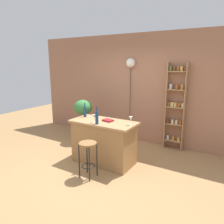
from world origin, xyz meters
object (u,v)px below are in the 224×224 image
object	(u,v)px
bottle_soda_blue	(85,112)
bar_stool	(88,152)
wine_glass_center	(94,117)
pendant_globe_light	(131,64)
spice_shelf	(175,105)
potted_plant	(83,110)
wine_glass_left	(131,119)
plant_stool	(84,133)
bottle_olive_oil	(97,117)
cookbook	(108,120)

from	to	relation	value
bottle_soda_blue	bar_stool	bearing A→B (deg)	-49.45
wine_glass_center	pendant_globe_light	world-z (taller)	pendant_globe_light
spice_shelf	pendant_globe_light	distance (m)	1.55
bar_stool	bottle_soda_blue	xyz separation A→B (m)	(-0.64, 0.75, 0.52)
bottle_soda_blue	potted_plant	bearing A→B (deg)	131.50
wine_glass_left	wine_glass_center	world-z (taller)	same
plant_stool	wine_glass_left	size ratio (longest dim) A/B	2.49
bar_stool	spice_shelf	xyz separation A→B (m)	(0.95, 2.16, 0.59)
wine_glass_center	pendant_globe_light	bearing A→B (deg)	92.20
bar_stool	bottle_olive_oil	xyz separation A→B (m)	(-0.09, 0.42, 0.54)
spice_shelf	wine_glass_left	size ratio (longest dim) A/B	12.71
spice_shelf	pendant_globe_light	bearing A→B (deg)	178.02
bottle_olive_oil	cookbook	bearing A→B (deg)	74.86
plant_stool	pendant_globe_light	xyz separation A→B (m)	(1.01, 0.73, 1.84)
spice_shelf	bottle_olive_oil	world-z (taller)	spice_shelf
bottle_olive_oil	pendant_globe_light	xyz separation A→B (m)	(-0.17, 1.77, 1.01)
plant_stool	wine_glass_center	size ratio (longest dim) A/B	2.49
bottle_olive_oil	cookbook	xyz separation A→B (m)	(0.08, 0.28, -0.11)
plant_stool	potted_plant	size ratio (longest dim) A/B	0.57
pendant_globe_light	bottle_olive_oil	bearing A→B (deg)	-84.59
spice_shelf	potted_plant	bearing A→B (deg)	-162.79
bar_stool	plant_stool	world-z (taller)	bar_stool
bar_stool	spice_shelf	distance (m)	2.43
plant_stool	bottle_olive_oil	xyz separation A→B (m)	(1.18, -1.04, 0.83)
potted_plant	pendant_globe_light	bearing A→B (deg)	35.84
spice_shelf	bar_stool	bearing A→B (deg)	-113.87
plant_stool	wine_glass_left	bearing A→B (deg)	-23.03
cookbook	bar_stool	bearing A→B (deg)	-78.15
bar_stool	potted_plant	distance (m)	1.98
bottle_soda_blue	bottle_olive_oil	bearing A→B (deg)	-30.90
spice_shelf	wine_glass_center	size ratio (longest dim) A/B	12.71
potted_plant	wine_glass_center	distance (m)	1.47
bottle_olive_oil	wine_glass_left	world-z (taller)	bottle_olive_oil
bottle_soda_blue	wine_glass_left	bearing A→B (deg)	-2.11
bottle_olive_oil	potted_plant	bearing A→B (deg)	138.58
bottle_olive_oil	bottle_soda_blue	xyz separation A→B (m)	(-0.55, 0.33, -0.01)
plant_stool	pendant_globe_light	bearing A→B (deg)	35.84
potted_plant	wine_glass_left	bearing A→B (deg)	-23.03
plant_stool	wine_glass_left	xyz separation A→B (m)	(1.78, -0.75, 0.81)
wine_glass_left	cookbook	xyz separation A→B (m)	(-0.52, -0.01, -0.10)
cookbook	pendant_globe_light	size ratio (longest dim) A/B	0.10
plant_stool	cookbook	bearing A→B (deg)	-31.13
wine_glass_left	wine_glass_center	size ratio (longest dim) A/B	1.00
bottle_olive_oil	wine_glass_left	size ratio (longest dim) A/B	2.12
bottle_olive_oil	bottle_soda_blue	bearing A→B (deg)	149.10
bottle_olive_oil	wine_glass_center	xyz separation A→B (m)	(-0.10, 0.05, -0.01)
wine_glass_left	plant_stool	bearing A→B (deg)	156.97
spice_shelf	cookbook	xyz separation A→B (m)	(-0.97, -1.45, -0.17)
spice_shelf	bottle_soda_blue	size ratio (longest dim) A/B	6.72
bottle_soda_blue	pendant_globe_light	xyz separation A→B (m)	(0.38, 1.44, 1.02)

